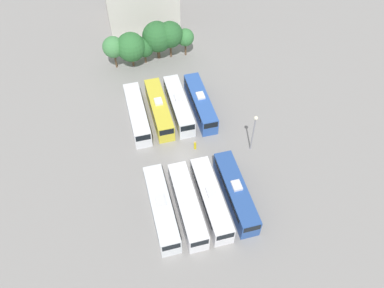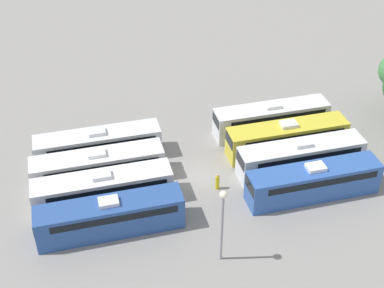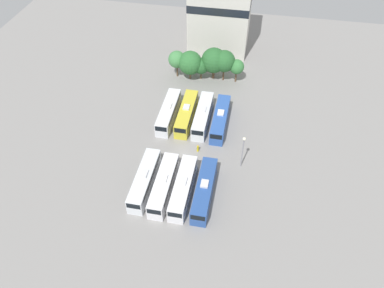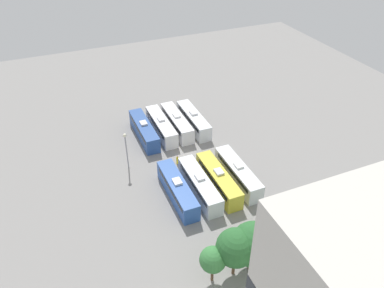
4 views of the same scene
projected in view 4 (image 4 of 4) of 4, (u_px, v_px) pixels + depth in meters
name	position (u px, v px, depth m)	size (l,w,h in m)	color
ground_plane	(187.00, 157.00, 66.23)	(118.12, 118.12, 0.00)	gray
bus_0	(194.00, 120.00, 73.47)	(2.57, 11.95, 3.36)	silver
bus_1	(177.00, 122.00, 72.70)	(2.57, 11.95, 3.36)	silver
bus_2	(161.00, 126.00, 71.64)	(2.57, 11.95, 3.36)	silver
bus_3	(144.00, 130.00, 70.43)	(2.57, 11.95, 3.36)	#284C93
bus_4	(238.00, 173.00, 60.16)	(2.57, 11.95, 3.36)	silver
bus_5	(219.00, 179.00, 58.84)	(2.57, 11.95, 3.36)	gold
bus_6	(200.00, 185.00, 57.80)	(2.57, 11.95, 3.36)	silver
bus_7	(177.00, 189.00, 56.97)	(2.57, 11.95, 3.36)	#2D56A8
worker_person	(177.00, 160.00, 64.38)	(0.36, 0.36, 1.64)	gold
light_pole	(126.00, 145.00, 61.13)	(0.60, 0.60, 6.93)	gray
tree_0	(305.00, 221.00, 47.97)	(3.80, 3.80, 6.29)	brown
tree_1	(283.00, 228.00, 47.44)	(5.25, 5.25, 6.74)	brown
tree_2	(268.00, 240.00, 46.82)	(3.59, 3.59, 5.15)	brown
tree_3	(253.00, 244.00, 44.66)	(5.55, 5.55, 7.39)	brown
tree_4	(235.00, 248.00, 43.97)	(4.78, 4.78, 7.22)	brown
tree_5	(213.00, 260.00, 43.76)	(3.24, 3.24, 5.48)	brown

